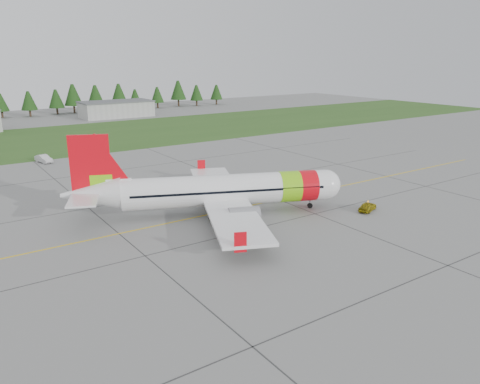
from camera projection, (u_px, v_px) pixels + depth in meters
ground at (256, 228)px, 58.93m from camera, size 320.00×320.00×0.00m
aircraft at (221, 190)px, 63.55m from camera, size 36.04×34.22×11.49m
follow_me_car at (368, 198)px, 65.02m from camera, size 1.75×1.89×3.80m
service_van at (43, 151)px, 94.55m from camera, size 2.00×1.93×4.75m
grass_strip at (74, 138)px, 123.94m from camera, size 320.00×50.00×0.03m
taxi_guideline at (223, 211)px, 65.27m from camera, size 120.00×0.25×0.02m
hangar_east at (116, 109)px, 165.28m from camera, size 24.00×12.00×5.20m
treeline at (28, 102)px, 166.95m from camera, size 160.00×8.00×10.00m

